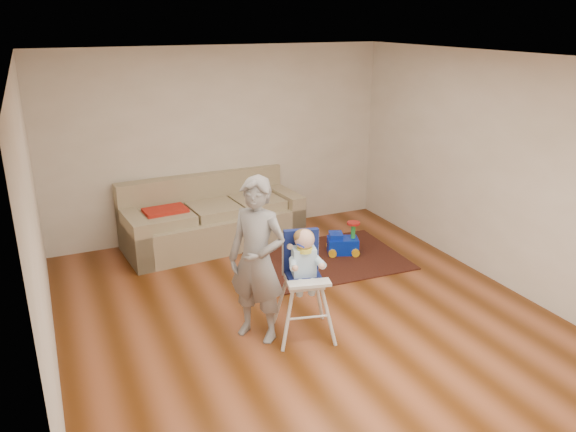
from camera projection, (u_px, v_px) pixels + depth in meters
name	position (u px, v px, depth m)	size (l,w,h in m)	color
ground	(303.00, 313.00, 6.13)	(5.50, 5.50, 0.00)	#53290C
room_envelope	(283.00, 135.00, 5.95)	(5.04, 5.52, 2.72)	beige
sofa	(213.00, 213.00, 7.83)	(2.52, 1.21, 0.95)	gray
side_table	(163.00, 238.00, 7.54)	(0.51, 0.51, 0.51)	black
area_rug	(327.00, 259.00, 7.48)	(1.97, 1.48, 0.02)	black
ride_on_toy	(343.00, 238.00, 7.58)	(0.41, 0.29, 0.45)	#0828CC
toy_ball	(293.00, 272.00, 6.92)	(0.14, 0.14, 0.14)	#0828CC
high_chair	(304.00, 285.00, 5.55)	(0.64, 0.64, 1.15)	silver
adult	(257.00, 260.00, 5.43)	(0.61, 0.40, 1.67)	gray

